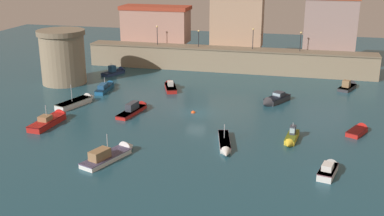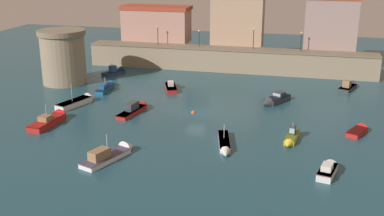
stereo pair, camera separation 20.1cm
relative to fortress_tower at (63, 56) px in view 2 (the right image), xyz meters
name	(u,v)px [view 2 (the right image)]	position (x,y,z in m)	size (l,w,h in m)	color
ground_plane	(196,113)	(24.44, -9.76, -4.41)	(135.92, 135.92, 0.00)	#1E4756
quay_wall	(228,59)	(24.44, 14.71, -2.31)	(51.51, 3.93, 4.19)	gray
old_town_backdrop	(240,22)	(25.84, 19.02, 3.82)	(43.43, 5.65, 9.48)	tan
fortress_tower	(63,56)	(0.00, 0.00, 0.00)	(7.61, 7.61, 8.70)	gray
quay_lamp_0	(158,32)	(11.33, 14.71, 2.08)	(0.32, 0.32, 3.47)	black
quay_lamp_1	(199,35)	(19.13, 14.71, 1.80)	(0.32, 0.32, 2.99)	black
quay_lamp_2	(254,35)	(28.92, 14.71, 2.20)	(0.32, 0.32, 3.68)	black
quay_lamp_3	(301,38)	(37.07, 14.71, 2.02)	(0.32, 0.32, 3.36)	black
moored_boat_0	(52,119)	(7.73, -17.91, -3.95)	(2.23, 7.34, 3.13)	red
moored_boat_1	(79,101)	(7.51, -9.94, -3.99)	(3.64, 7.26, 3.57)	white
moored_boat_2	(274,100)	(34.23, -2.96, -3.92)	(4.22, 5.90, 1.81)	#333338
moored_boat_3	(106,87)	(8.16, -1.99, -3.97)	(1.83, 6.95, 2.34)	#195689
moored_boat_4	(112,154)	(19.30, -25.94, -3.98)	(4.17, 7.43, 3.42)	white
moored_boat_5	(224,144)	(30.22, -20.39, -4.09)	(2.65, 7.04, 2.44)	silver
moored_boat_6	(291,138)	(37.24, -17.04, -3.98)	(1.69, 5.00, 2.20)	gold
moored_boat_7	(328,169)	(41.16, -24.42, -3.94)	(2.32, 4.66, 1.60)	silver
moored_boat_8	(170,86)	(17.73, 0.92, -4.01)	(3.55, 6.06, 1.71)	red
moored_boat_9	(359,130)	(44.99, -12.21, -4.10)	(3.11, 4.36, 1.39)	red
moored_boat_10	(117,71)	(5.80, 7.98, -4.02)	(3.64, 5.46, 2.57)	navy
moored_boat_11	(350,86)	(45.14, 7.87, -4.03)	(3.53, 5.70, 2.08)	#333338
moored_boat_12	(135,108)	(16.38, -11.11, -3.99)	(2.55, 7.35, 1.91)	red
mooring_buoy_0	(193,113)	(24.08, -9.82, -4.41)	(0.57, 0.57, 0.57)	#EA4C19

